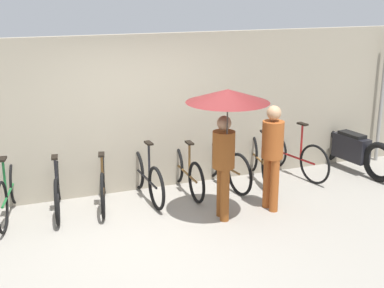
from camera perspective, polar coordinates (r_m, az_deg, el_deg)
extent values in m
plane|color=gray|center=(7.33, -1.53, -9.84)|extent=(30.00, 30.00, 0.00)
cube|color=gray|center=(8.65, -5.95, 3.19)|extent=(14.61, 0.12, 2.55)
torus|color=black|center=(8.73, -18.40, -3.70)|extent=(0.19, 0.72, 0.73)
torus|color=black|center=(7.75, -19.58, -6.40)|extent=(0.19, 0.72, 0.73)
cylinder|color=#19662D|center=(8.24, -18.96, -4.97)|extent=(0.26, 1.05, 0.04)
cylinder|color=#19662D|center=(7.97, -19.36, -3.56)|extent=(0.04, 0.04, 0.57)
cube|color=black|center=(7.88, -19.56, -1.52)|extent=(0.13, 0.21, 0.03)
cylinder|color=#19662D|center=(8.62, -18.62, -1.47)|extent=(0.04, 0.04, 0.72)
cylinder|color=#19662D|center=(8.52, -18.83, 0.83)|extent=(0.44, 0.12, 0.03)
torus|color=black|center=(8.70, -14.10, -3.60)|extent=(0.15, 0.67, 0.67)
torus|color=black|center=(7.79, -14.21, -6.03)|extent=(0.15, 0.67, 0.67)
cylinder|color=black|center=(8.24, -14.15, -4.75)|extent=(0.18, 0.97, 0.04)
cylinder|color=black|center=(7.99, -14.31, -3.35)|extent=(0.04, 0.04, 0.55)
cube|color=black|center=(7.90, -14.45, -1.37)|extent=(0.12, 0.21, 0.03)
cylinder|color=black|center=(8.59, -14.27, -1.36)|extent=(0.04, 0.04, 0.72)
cylinder|color=black|center=(8.49, -14.44, 0.94)|extent=(0.44, 0.09, 0.03)
torus|color=black|center=(8.80, -9.42, -3.07)|extent=(0.19, 0.67, 0.68)
torus|color=black|center=(7.87, -9.49, -5.47)|extent=(0.19, 0.67, 0.68)
cylinder|color=brown|center=(8.33, -9.45, -4.20)|extent=(0.25, 0.97, 0.04)
cylinder|color=brown|center=(8.08, -9.55, -2.94)|extent=(0.04, 0.04, 0.51)
cube|color=black|center=(8.00, -9.64, -1.11)|extent=(0.13, 0.21, 0.03)
cylinder|color=brown|center=(8.70, -9.52, -1.08)|extent=(0.04, 0.04, 0.64)
cylinder|color=brown|center=(8.61, -9.62, 0.96)|extent=(0.44, 0.12, 0.03)
torus|color=black|center=(8.92, -5.91, -2.66)|extent=(0.08, 0.68, 0.67)
torus|color=black|center=(8.06, -3.81, -4.74)|extent=(0.08, 0.68, 0.67)
cylinder|color=black|center=(8.49, -4.92, -3.65)|extent=(0.07, 0.97, 0.04)
cylinder|color=black|center=(8.24, -4.59, -2.03)|extent=(0.04, 0.04, 0.61)
cube|color=black|center=(8.14, -4.64, 0.11)|extent=(0.10, 0.20, 0.03)
cylinder|color=black|center=(8.82, -5.98, -0.50)|extent=(0.04, 0.04, 0.70)
cylinder|color=black|center=(8.72, -6.05, 1.72)|extent=(0.44, 0.04, 0.03)
torus|color=black|center=(9.17, -1.70, -2.12)|extent=(0.06, 0.66, 0.66)
torus|color=black|center=(8.30, 0.49, -4.13)|extent=(0.06, 0.66, 0.66)
cylinder|color=brown|center=(8.73, -0.66, -3.07)|extent=(0.05, 0.98, 0.04)
cylinder|color=brown|center=(8.49, -0.27, -1.72)|extent=(0.04, 0.04, 0.54)
cube|color=black|center=(8.41, -0.28, 0.13)|extent=(0.09, 0.20, 0.03)
cylinder|color=brown|center=(9.07, -1.71, -0.21)|extent=(0.04, 0.04, 0.64)
cylinder|color=brown|center=(8.98, -1.73, 1.74)|extent=(0.44, 0.03, 0.03)
torus|color=black|center=(9.40, 1.79, -1.48)|extent=(0.14, 0.70, 0.70)
torus|color=black|center=(8.62, 5.08, -3.24)|extent=(0.14, 0.70, 0.70)
cylinder|color=brown|center=(9.00, 3.36, -2.32)|extent=(0.16, 0.98, 0.04)
cylinder|color=brown|center=(8.78, 3.98, -0.82)|extent=(0.04, 0.04, 0.59)
cube|color=black|center=(8.69, 4.02, 1.14)|extent=(0.11, 0.21, 0.03)
cylinder|color=brown|center=(9.31, 1.80, 0.34)|extent=(0.04, 0.04, 0.62)
cylinder|color=brown|center=(9.23, 1.82, 2.19)|extent=(0.44, 0.08, 0.03)
torus|color=black|center=(9.75, 6.29, -0.80)|extent=(0.17, 0.74, 0.74)
torus|color=black|center=(8.84, 8.26, -2.72)|extent=(0.17, 0.74, 0.74)
cylinder|color=brown|center=(9.29, 7.23, -1.71)|extent=(0.21, 1.01, 0.04)
cylinder|color=brown|center=(9.05, 7.64, -0.45)|extent=(0.04, 0.04, 0.53)
cube|color=black|center=(8.97, 7.71, 1.28)|extent=(0.12, 0.21, 0.03)
cylinder|color=brown|center=(9.66, 6.36, 1.18)|extent=(0.04, 0.04, 0.70)
cylinder|color=brown|center=(9.57, 6.42, 3.20)|extent=(0.44, 0.10, 0.03)
torus|color=black|center=(10.01, 8.70, -0.58)|extent=(0.19, 0.68, 0.69)
torus|color=black|center=(9.31, 12.94, -2.13)|extent=(0.19, 0.68, 0.69)
cylinder|color=maroon|center=(9.66, 10.74, -1.33)|extent=(0.26, 1.02, 0.04)
cylinder|color=maroon|center=(9.44, 11.60, 0.19)|extent=(0.04, 0.04, 0.62)
cube|color=black|center=(9.36, 11.72, 2.11)|extent=(0.13, 0.21, 0.03)
cylinder|color=maroon|center=(9.92, 8.79, 1.33)|extent=(0.04, 0.04, 0.69)
cylinder|color=maroon|center=(9.83, 8.87, 3.27)|extent=(0.44, 0.12, 0.03)
cylinder|color=brown|center=(7.82, 3.12, -5.00)|extent=(0.13, 0.13, 0.78)
cylinder|color=brown|center=(7.66, 3.51, -5.48)|extent=(0.13, 0.13, 0.78)
cylinder|color=brown|center=(7.52, 3.40, -0.60)|extent=(0.32, 0.32, 0.53)
sphere|color=#997051|center=(7.42, 3.45, 2.25)|extent=(0.20, 0.20, 0.20)
cylinder|color=#332D28|center=(7.29, 3.77, 1.85)|extent=(0.02, 0.02, 0.68)
cone|color=#591919|center=(7.20, 3.84, 5.16)|extent=(1.14, 1.14, 0.18)
cylinder|color=#9E4C1E|center=(8.18, 8.04, -4.01)|extent=(0.13, 0.13, 0.82)
cylinder|color=#9E4C1E|center=(8.05, 8.78, -4.40)|extent=(0.13, 0.13, 0.82)
cylinder|color=#9E4C1E|center=(7.90, 8.61, 0.46)|extent=(0.32, 0.32, 0.56)
sphere|color=tan|center=(7.80, 8.74, 3.31)|extent=(0.21, 0.21, 0.21)
torus|color=black|center=(10.60, 14.01, 0.10)|extent=(0.20, 0.71, 0.70)
torus|color=black|center=(9.73, 19.34, -1.83)|extent=(0.20, 0.71, 0.70)
cube|color=black|center=(10.13, 16.60, -0.39)|extent=(0.34, 0.76, 0.44)
cube|color=black|center=(10.06, 16.71, 0.97)|extent=(0.29, 0.54, 0.06)
cylinder|color=#B2B2B7|center=(10.46, 14.22, 2.99)|extent=(0.58, 0.11, 0.03)
cylinder|color=gray|center=(10.71, 19.58, 4.56)|extent=(0.07, 0.07, 2.43)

